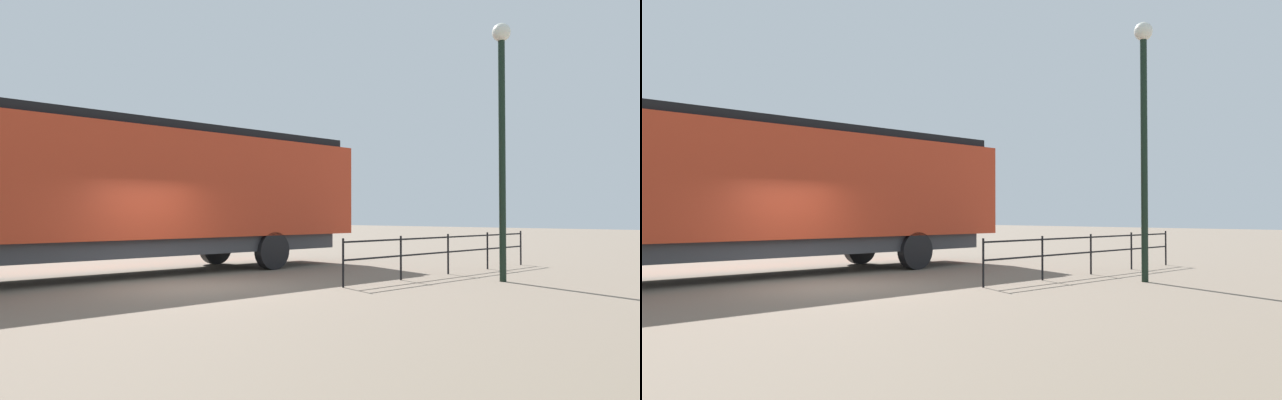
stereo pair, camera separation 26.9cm
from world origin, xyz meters
The scene contains 4 objects.
ground_plane centered at (0.00, 0.00, 0.00)m, with size 120.00×120.00×0.00m, color #756656.
locomotive centered at (-3.27, -1.21, 2.28)m, with size 3.11×18.43×4.04m.
lamp_post centered at (4.49, 5.93, 4.07)m, with size 0.44×0.44×6.25m.
platform_fence centered at (2.56, 6.56, 0.71)m, with size 0.05×8.45×1.09m.
Camera 1 is at (11.64, -7.56, 1.62)m, focal length 34.11 mm.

